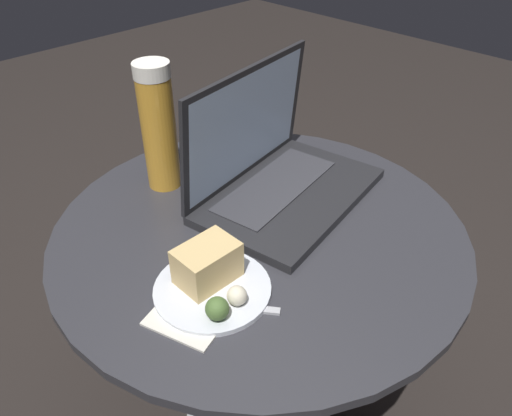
% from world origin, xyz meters
% --- Properties ---
extents(ground_plane, '(6.00, 6.00, 0.00)m').
position_xyz_m(ground_plane, '(0.00, 0.00, 0.00)').
color(ground_plane, black).
extents(table, '(0.76, 0.76, 0.58)m').
position_xyz_m(table, '(0.00, 0.00, 0.44)').
color(table, '#9E9EA3').
rests_on(table, ground_plane).
extents(napkin, '(0.18, 0.15, 0.00)m').
position_xyz_m(napkin, '(-0.20, -0.07, 0.58)').
color(napkin, silver).
rests_on(napkin, table).
extents(laptop, '(0.40, 0.30, 0.25)m').
position_xyz_m(laptop, '(0.10, 0.05, 0.63)').
color(laptop, '#232326').
rests_on(laptop, table).
extents(beer_glass, '(0.07, 0.07, 0.26)m').
position_xyz_m(beer_glass, '(-0.03, 0.24, 0.71)').
color(beer_glass, gold).
rests_on(beer_glass, table).
extents(snack_plate, '(0.19, 0.19, 0.07)m').
position_xyz_m(snack_plate, '(-0.17, -0.06, 0.60)').
color(snack_plate, silver).
rests_on(snack_plate, table).
extents(fork, '(0.12, 0.15, 0.00)m').
position_xyz_m(fork, '(-0.19, -0.09, 0.58)').
color(fork, '#B2B2B7').
rests_on(fork, table).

